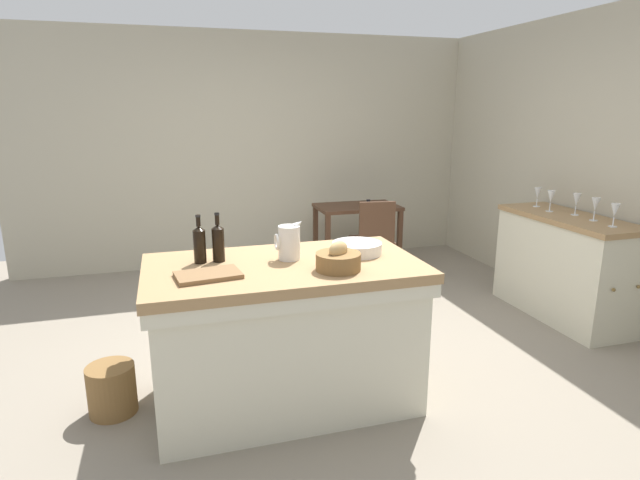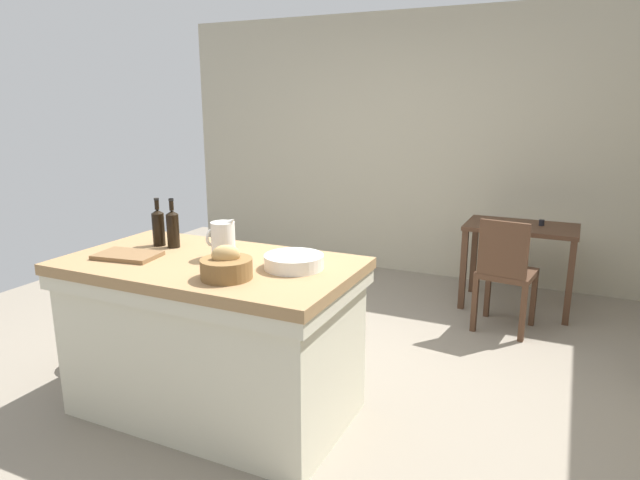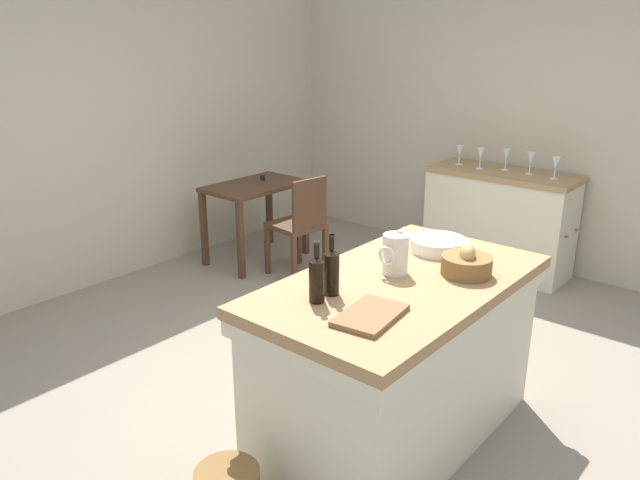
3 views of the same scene
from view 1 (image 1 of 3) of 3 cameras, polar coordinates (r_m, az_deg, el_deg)
The scene contains 19 objects.
ground_plane at distance 3.95m, azimuth -0.38°, elevation -12.45°, with size 6.76×6.76×0.00m, color gray.
wall_back at distance 6.08m, azimuth -7.34°, elevation 9.72°, with size 5.32×0.12×2.60m, color #B2AA93.
wall_right at distance 4.95m, azimuth 30.14°, elevation 6.88°, with size 0.12×5.20×2.60m, color #B2AA93.
island_table at distance 3.18m, azimuth -3.87°, elevation -9.73°, with size 1.60×0.89×0.90m.
side_cabinet at distance 4.94m, azimuth 25.31°, elevation -2.65°, with size 0.52×1.29×0.90m.
writing_desk at distance 5.80m, azimuth 4.11°, elevation 2.68°, with size 0.91×0.57×0.78m.
wooden_chair at distance 5.27m, azimuth 5.91°, elevation 0.05°, with size 0.45×0.45×0.90m.
pitcher at distance 3.08m, azimuth -3.45°, elevation -0.25°, with size 0.17×0.13×0.25m.
wash_bowl at distance 3.22m, azimuth 4.09°, elevation -0.89°, with size 0.31×0.31×0.07m, color silver.
bread_basket at distance 2.88m, azimuth 2.03°, elevation -2.21°, with size 0.25×0.25×0.17m.
cutting_board at distance 2.84m, azimuth -12.22°, elevation -3.79°, with size 0.34×0.22×0.02m, color brown.
wine_bottle_dark at distance 3.09m, azimuth -11.16°, elevation -0.21°, with size 0.07×0.07×0.29m.
wine_bottle_amber at distance 3.08m, azimuth -13.14°, elevation -0.39°, with size 0.07×0.07×0.29m.
wine_glass_far_left at distance 4.52m, azimuth 29.74°, elevation 2.80°, with size 0.07×0.07×0.18m.
wine_glass_left at distance 4.69m, azimuth 28.09°, elevation 3.42°, with size 0.07×0.07×0.19m.
wine_glass_middle at distance 4.87m, azimuth 26.44°, elevation 3.95°, with size 0.07×0.07×0.19m.
wine_glass_right at distance 4.95m, azimuth 24.11°, elevation 4.34°, with size 0.07×0.07×0.19m.
wine_glass_far_right at distance 5.15m, azimuth 22.87°, elevation 4.73°, with size 0.07×0.07×0.17m.
wicker_hamper at distance 3.44m, azimuth -21.97°, elevation -15.02°, with size 0.28×0.28×0.30m, color brown.
Camera 1 is at (-0.98, -3.38, 1.78)m, focal length 29.03 mm.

